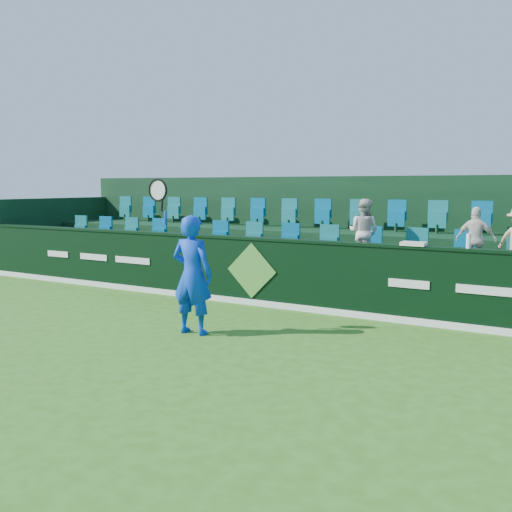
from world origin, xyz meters
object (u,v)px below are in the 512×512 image
Objects in this scene: spectator_left at (364,232)px; drinks_bottle at (469,241)px; tennis_player at (192,274)px; spectator_middle at (476,240)px; towel at (414,244)px.

spectator_left reaches higher than drinks_bottle.
tennis_player reaches higher than spectator_left.
towel is (-0.83, -1.12, -0.01)m from spectator_middle.
towel is at bearing 180.00° from drinks_bottle.
drinks_bottle is (3.76, 2.45, 0.50)m from tennis_player.
tennis_player is at bearing -146.87° from drinks_bottle.
spectator_left is (1.59, 3.57, 0.49)m from tennis_player.
spectator_left is 2.11m from spectator_middle.
towel is 0.89m from drinks_bottle.
spectator_left is 3.16× the size of towel.
towel is (2.87, 2.45, 0.41)m from tennis_player.
spectator_left is 5.49× the size of drinks_bottle.
spectator_left is at bearing 66.02° from tennis_player.
spectator_middle reaches higher than towel.
spectator_middle is (2.11, 0.00, -0.06)m from spectator_left.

